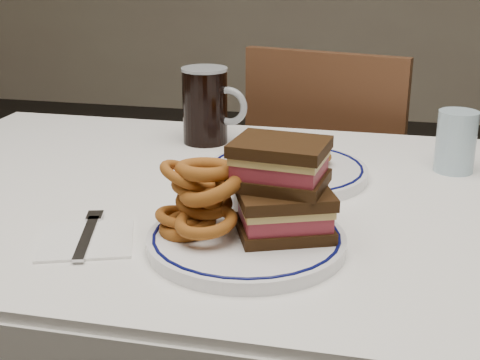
% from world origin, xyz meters
% --- Properties ---
extents(dining_table, '(1.27, 0.87, 0.75)m').
position_xyz_m(dining_table, '(0.00, 0.00, 0.64)').
color(dining_table, white).
rests_on(dining_table, floor).
extents(chair_far, '(0.50, 0.50, 0.90)m').
position_xyz_m(chair_far, '(0.14, 0.71, 0.49)').
color(chair_far, '#492C17').
rests_on(chair_far, floor).
extents(main_plate, '(0.28, 0.28, 0.02)m').
position_xyz_m(main_plate, '(0.09, -0.20, 0.76)').
color(main_plate, white).
rests_on(main_plate, dining_table).
extents(reuben_sandwich, '(0.15, 0.14, 0.13)m').
position_xyz_m(reuben_sandwich, '(0.14, -0.18, 0.83)').
color(reuben_sandwich, black).
rests_on(reuben_sandwich, main_plate).
extents(onion_rings_main, '(0.13, 0.13, 0.11)m').
position_xyz_m(onion_rings_main, '(0.03, -0.20, 0.82)').
color(onion_rings_main, '#67350D').
rests_on(onion_rings_main, main_plate).
extents(ketchup_ramekin, '(0.06, 0.06, 0.04)m').
position_xyz_m(ketchup_ramekin, '(0.08, -0.12, 0.79)').
color(ketchup_ramekin, silver).
rests_on(ketchup_ramekin, main_plate).
extents(beer_mug, '(0.14, 0.09, 0.16)m').
position_xyz_m(beer_mug, '(-0.10, 0.28, 0.83)').
color(beer_mug, black).
rests_on(beer_mug, dining_table).
extents(water_glass, '(0.07, 0.07, 0.11)m').
position_xyz_m(water_glass, '(0.39, 0.20, 0.81)').
color(water_glass, '#ACCDDE').
rests_on(water_glass, dining_table).
extents(far_plate, '(0.29, 0.29, 0.02)m').
position_xyz_m(far_plate, '(0.10, 0.10, 0.76)').
color(far_plate, white).
rests_on(far_plate, dining_table).
extents(onion_rings_far, '(0.15, 0.14, 0.06)m').
position_xyz_m(onion_rings_far, '(0.11, 0.11, 0.79)').
color(onion_rings_far, '#67350D').
rests_on(onion_rings_far, far_plate).
extents(napkin_fork, '(0.16, 0.18, 0.01)m').
position_xyz_m(napkin_fork, '(-0.13, -0.23, 0.75)').
color(napkin_fork, white).
rests_on(napkin_fork, dining_table).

